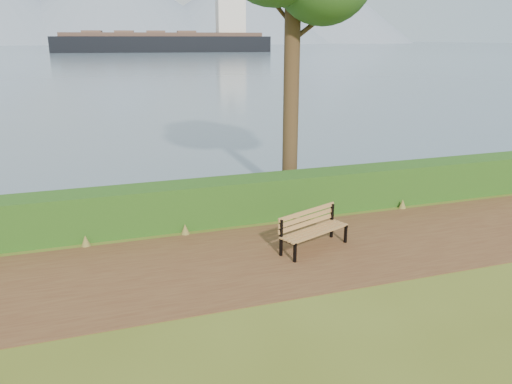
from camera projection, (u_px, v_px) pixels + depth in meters
name	position (u px, v px, depth m)	size (l,w,h in m)	color
ground	(262.00, 266.00, 9.55)	(140.00, 140.00, 0.00)	#4D5819
path	(257.00, 259.00, 9.82)	(40.00, 3.40, 0.01)	#542F1D
hedge	(226.00, 201.00, 11.76)	(32.00, 0.85, 1.00)	#184012
water	(91.00, 47.00, 245.36)	(700.00, 510.00, 0.00)	slate
mountains	(71.00, 5.00, 366.88)	(585.00, 190.00, 70.00)	slate
bench	(312.00, 227.00, 10.22)	(1.66, 1.03, 0.81)	black
cargo_ship	(171.00, 42.00, 152.43)	(65.47, 17.65, 19.65)	black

